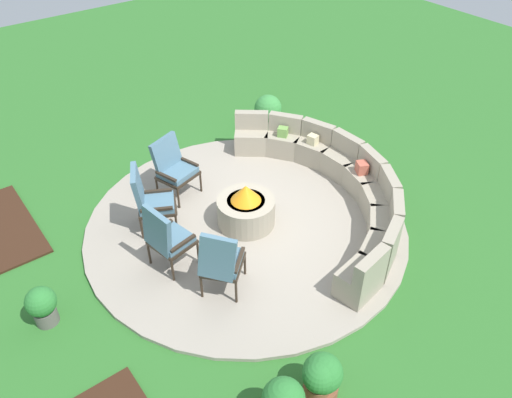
# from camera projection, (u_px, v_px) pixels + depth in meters

# --- Properties ---
(ground_plane) EXTENTS (24.00, 24.00, 0.00)m
(ground_plane) POSITION_uv_depth(u_px,v_px,m) (246.00, 225.00, 8.38)
(ground_plane) COLOR #2D6B28
(patio_circle) EXTENTS (5.20, 5.20, 0.06)m
(patio_circle) POSITION_uv_depth(u_px,v_px,m) (246.00, 224.00, 8.36)
(patio_circle) COLOR #9E9384
(patio_circle) RESTS_ON ground_plane
(fire_pit) EXTENTS (0.94, 0.94, 0.74)m
(fire_pit) POSITION_uv_depth(u_px,v_px,m) (246.00, 209.00, 8.16)
(fire_pit) COLOR #9E937F
(fire_pit) RESTS_ON patio_circle
(curved_stone_bench) EXTENTS (4.47, 2.39, 0.77)m
(curved_stone_bench) POSITION_uv_depth(u_px,v_px,m) (336.00, 184.00, 8.66)
(curved_stone_bench) COLOR #9E937F
(curved_stone_bench) RESTS_ON patio_circle
(lounge_chair_front_left) EXTENTS (0.72, 0.74, 1.06)m
(lounge_chair_front_left) POSITION_uv_depth(u_px,v_px,m) (173.00, 166.00, 8.64)
(lounge_chair_front_left) COLOR #2D2319
(lounge_chair_front_left) RESTS_ON patio_circle
(lounge_chair_front_right) EXTENTS (0.74, 0.79, 1.17)m
(lounge_chair_front_right) POSITION_uv_depth(u_px,v_px,m) (150.00, 199.00, 7.90)
(lounge_chair_front_right) COLOR #2D2319
(lounge_chair_front_right) RESTS_ON patio_circle
(lounge_chair_back_left) EXTENTS (0.66, 0.64, 1.13)m
(lounge_chair_back_left) POSITION_uv_depth(u_px,v_px,m) (166.00, 237.00, 7.22)
(lounge_chair_back_left) COLOR #2D2319
(lounge_chair_back_left) RESTS_ON patio_circle
(lounge_chair_back_right) EXTENTS (0.77, 0.81, 1.13)m
(lounge_chair_back_right) POSITION_uv_depth(u_px,v_px,m) (221.00, 261.00, 6.85)
(lounge_chair_back_right) COLOR #2D2319
(lounge_chair_back_right) RESTS_ON patio_circle
(potted_plant_0) EXTENTS (0.40, 0.40, 0.60)m
(potted_plant_0) POSITION_uv_depth(u_px,v_px,m) (42.00, 305.00, 6.63)
(potted_plant_0) COLOR #605B56
(potted_plant_0) RESTS_ON ground_plane
(potted_plant_1) EXTENTS (0.38, 0.38, 0.67)m
(potted_plant_1) POSITION_uv_depth(u_px,v_px,m) (318.00, 381.00, 5.72)
(potted_plant_1) COLOR brown
(potted_plant_1) RESTS_ON ground_plane
(potted_plant_2) EXTENTS (0.47, 0.47, 0.67)m
(potted_plant_2) POSITION_uv_depth(u_px,v_px,m) (322.00, 377.00, 5.78)
(potted_plant_2) COLOR brown
(potted_plant_2) RESTS_ON ground_plane
(potted_plant_4) EXTENTS (0.58, 0.58, 0.72)m
(potted_plant_4) POSITION_uv_depth(u_px,v_px,m) (268.00, 111.00, 10.66)
(potted_plant_4) COLOR #A89E8E
(potted_plant_4) RESTS_ON ground_plane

